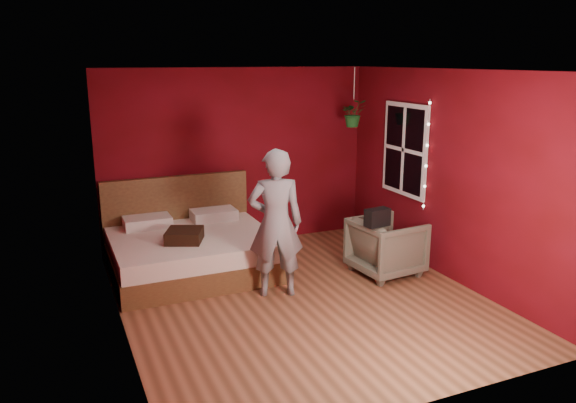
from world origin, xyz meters
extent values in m
plane|color=brown|center=(0.00, 0.00, 0.00)|extent=(4.50, 4.50, 0.00)
cube|color=maroon|center=(0.00, 2.26, 1.30)|extent=(4.00, 0.02, 2.60)
cube|color=maroon|center=(0.00, -2.26, 1.30)|extent=(4.00, 0.02, 2.60)
cube|color=maroon|center=(-2.01, 0.00, 1.30)|extent=(0.02, 4.50, 2.60)
cube|color=maroon|center=(2.01, 0.00, 1.30)|extent=(0.02, 4.50, 2.60)
cube|color=silver|center=(0.00, 0.00, 2.61)|extent=(4.00, 4.50, 0.02)
cube|color=white|center=(1.97, 0.90, 1.50)|extent=(0.04, 0.97, 1.27)
cube|color=black|center=(1.96, 0.90, 1.50)|extent=(0.02, 0.85, 1.15)
cube|color=white|center=(1.95, 0.90, 1.50)|extent=(0.03, 0.05, 1.15)
cube|color=white|center=(1.95, 0.90, 1.50)|extent=(0.03, 0.85, 0.05)
cylinder|color=silver|center=(1.94, 0.38, 1.50)|extent=(0.01, 0.01, 1.45)
sphere|color=#FFF2CC|center=(1.94, 0.38, 0.83)|extent=(0.04, 0.04, 0.04)
sphere|color=#FFF2CC|center=(1.94, 0.38, 1.09)|extent=(0.04, 0.04, 0.04)
sphere|color=#FFF2CC|center=(1.94, 0.38, 1.36)|extent=(0.04, 0.04, 0.04)
sphere|color=#FFF2CC|center=(1.94, 0.38, 1.63)|extent=(0.04, 0.04, 0.04)
sphere|color=#FFF2CC|center=(1.94, 0.38, 1.90)|extent=(0.04, 0.04, 0.04)
sphere|color=#FFF2CC|center=(1.94, 0.38, 2.17)|extent=(0.04, 0.04, 0.04)
cube|color=brown|center=(-0.95, 1.33, 0.14)|extent=(2.05, 1.74, 0.29)
cube|color=white|center=(-0.95, 1.33, 0.40)|extent=(2.01, 1.71, 0.23)
cube|color=brown|center=(-0.95, 2.16, 0.56)|extent=(2.05, 0.08, 1.13)
cube|color=silver|center=(-1.41, 1.91, 0.58)|extent=(0.62, 0.39, 0.14)
cube|color=silver|center=(-0.49, 1.91, 0.58)|extent=(0.62, 0.39, 0.14)
imported|color=gray|center=(-0.22, 0.27, 0.87)|extent=(0.73, 0.58, 1.75)
imported|color=#666250|center=(1.34, 0.30, 0.37)|extent=(0.88, 0.86, 0.74)
cube|color=black|center=(1.05, 0.09, 0.85)|extent=(0.32, 0.19, 0.22)
cube|color=black|center=(-1.09, 1.11, 0.59)|extent=(0.56, 0.56, 0.15)
cylinder|color=silver|center=(1.53, 1.58, 2.38)|extent=(0.01, 0.01, 0.45)
imported|color=#1B6020|center=(1.53, 1.58, 1.96)|extent=(0.41, 0.38, 0.39)
camera|label=1|loc=(-2.55, -5.48, 2.72)|focal=35.00mm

